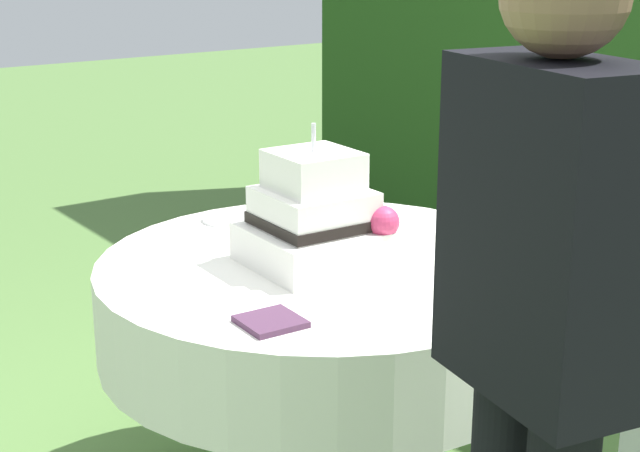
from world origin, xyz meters
name	(u,v)px	position (x,y,z in m)	size (l,w,h in m)	color
cake_table	(326,306)	(0.00, 0.00, 0.62)	(1.22, 1.22, 0.75)	#4C4C51
wedding_cake	(316,220)	(0.00, -0.04, 0.87)	(0.34, 0.34, 0.37)	white
serving_plate_near	(474,252)	(0.19, 0.36, 0.76)	(0.13, 0.13, 0.01)	white
serving_plate_far	(226,219)	(-0.48, -0.02, 0.76)	(0.15, 0.15, 0.01)	white
serving_plate_left	(461,306)	(0.46, 0.05, 0.76)	(0.11, 0.11, 0.01)	white
serving_plate_right	(307,222)	(-0.31, 0.15, 0.76)	(0.14, 0.14, 0.01)	white
napkin_stack	(271,322)	(0.28, -0.36, 0.76)	(0.13, 0.13, 0.01)	#4C2D47
standing_person	(540,344)	(0.97, -0.27, 0.93)	(0.39, 0.27, 1.60)	black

